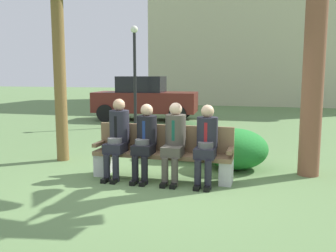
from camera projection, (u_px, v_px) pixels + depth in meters
The scene contains 12 objects.
ground_plane at pixel (158, 182), 6.01m from camera, with size 80.00×80.00×0.00m, color #5D7E4A.
park_bench at pixel (163, 153), 6.21m from camera, with size 2.36×0.44×0.90m.
seated_man_leftmost at pixel (118, 134), 6.24m from camera, with size 0.34×0.72×1.34m.
seated_man_centerleft at pixel (145, 138), 6.11m from camera, with size 0.34×0.72×1.27m.
seated_man_centerright at pixel (174, 138), 5.99m from camera, with size 0.34×0.72×1.30m.
seated_man_rightmost at pixel (206, 140), 5.85m from camera, with size 0.34×0.72×1.27m.
shrub_near_bench at pixel (235, 149), 6.84m from camera, with size 1.21×1.11×0.76m, color #237A2E.
shrub_mid_lawn at pixel (183, 139), 7.78m from camera, with size 1.26×1.15×0.79m, color #33522B.
shrub_far_lawn at pixel (197, 144), 7.61m from camera, with size 1.05×0.96×0.66m, color #22521F.
parked_car_near at pixel (145, 98), 14.08m from camera, with size 4.02×1.98×1.68m.
street_lamp at pixel (135, 65), 12.16m from camera, with size 0.24×0.24×3.34m.
building_backdrop at pixel (280, 22), 22.66m from camera, with size 15.50×7.91×9.93m.
Camera 1 is at (1.66, -5.58, 1.76)m, focal length 39.17 mm.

